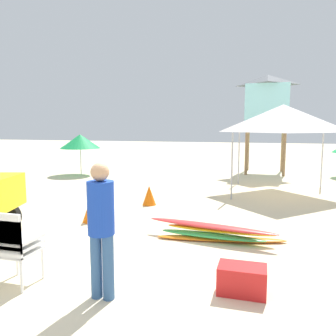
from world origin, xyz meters
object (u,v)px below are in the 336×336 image
lifeguard_near_right (101,222)px  beach_umbrella_mid (80,141)px  popup_canopy (283,118)px  cooler_box (242,280)px  traffic_cone_far (91,209)px  traffic_cone_near (149,195)px  surfboard_pile (216,233)px  lifeguard_tower (267,101)px  stacked_plastic_chairs (12,242)px

lifeguard_near_right → beach_umbrella_mid: 11.03m
popup_canopy → cooler_box: bearing=-96.4°
traffic_cone_far → beach_umbrella_mid: bearing=122.1°
beach_umbrella_mid → traffic_cone_near: (4.75, -4.59, -1.19)m
lifeguard_near_right → cooler_box: size_ratio=2.79×
surfboard_pile → lifeguard_tower: (0.88, 9.63, 3.06)m
surfboard_pile → traffic_cone_near: (-2.11, 2.36, 0.10)m
traffic_cone_near → surfboard_pile: bearing=-48.2°
beach_umbrella_mid → cooler_box: (7.43, -8.78, -1.27)m
popup_canopy → beach_umbrella_mid: popup_canopy is taller
lifeguard_tower → traffic_cone_near: size_ratio=8.31×
beach_umbrella_mid → traffic_cone_far: 7.69m
beach_umbrella_mid → traffic_cone_near: bearing=-44.0°
cooler_box → traffic_cone_far: bearing=145.4°
lifeguard_near_right → traffic_cone_far: (-1.76, 2.93, -0.68)m
surfboard_pile → beach_umbrella_mid: bearing=134.6°
lifeguard_near_right → beach_umbrella_mid: size_ratio=0.95×
traffic_cone_near → cooler_box: traffic_cone_near is taller
popup_canopy → traffic_cone_near: size_ratio=5.45×
stacked_plastic_chairs → traffic_cone_near: 4.85m
stacked_plastic_chairs → traffic_cone_far: size_ratio=1.81×
lifeguard_tower → cooler_box: size_ratio=7.24×
stacked_plastic_chairs → beach_umbrella_mid: beach_umbrella_mid is taller
lifeguard_near_right → traffic_cone_far: lifeguard_near_right is taller
cooler_box → popup_canopy: bearing=83.6°
stacked_plastic_chairs → lifeguard_tower: 12.79m
lifeguard_tower → cooler_box: (-0.30, -11.46, -3.04)m
popup_canopy → cooler_box: size_ratio=4.75×
lifeguard_near_right → popup_canopy: (2.40, 7.46, 1.38)m
lifeguard_near_right → cooler_box: (1.63, 0.59, -0.78)m
stacked_plastic_chairs → traffic_cone_near: stacked_plastic_chairs is taller
stacked_plastic_chairs → popup_canopy: size_ratio=0.36×
surfboard_pile → lifeguard_near_right: (-1.05, -2.43, 0.80)m
beach_umbrella_mid → traffic_cone_far: size_ratio=3.11×
surfboard_pile → traffic_cone_near: size_ratio=5.01×
traffic_cone_far → cooler_box: traffic_cone_far is taller
lifeguard_near_right → traffic_cone_far: bearing=121.0°
lifeguard_near_right → popup_canopy: popup_canopy is taller
traffic_cone_far → traffic_cone_near: bearing=69.1°
lifeguard_tower → traffic_cone_near: lifeguard_tower is taller
surfboard_pile → lifeguard_tower: size_ratio=0.60×
traffic_cone_near → traffic_cone_far: traffic_cone_far is taller
popup_canopy → surfboard_pile: bearing=-105.0°
lifeguard_tower → traffic_cone_far: size_ratio=7.68×
beach_umbrella_mid → cooler_box: 11.58m
popup_canopy → cooler_box: (-0.77, -6.87, -2.16)m
lifeguard_near_right → surfboard_pile: bearing=66.5°
lifeguard_tower → lifeguard_near_right: bearing=-99.1°
popup_canopy → traffic_cone_far: 6.48m
beach_umbrella_mid → lifeguard_near_right: bearing=-58.2°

